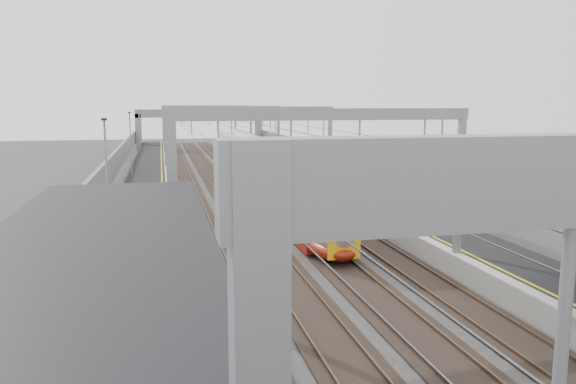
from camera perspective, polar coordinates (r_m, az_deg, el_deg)
name	(u,v)px	position (r m, az deg, el deg)	size (l,w,h in m)	color
platform_left	(147,196)	(46.26, -14.13, -0.41)	(4.00, 120.00, 1.00)	black
platform_right	(338,189)	(48.54, 5.10, 0.26)	(4.00, 120.00, 1.00)	black
tracks	(246,198)	(46.81, -4.27, -0.61)	(11.40, 140.00, 0.20)	black
overhead_line	(235,122)	(52.75, -5.42, 7.10)	(13.00, 140.00, 6.60)	gray
overbridge	(200,118)	(100.93, -8.98, 7.40)	(22.00, 2.20, 6.90)	slate
wall_left	(105,184)	(46.30, -18.14, 0.80)	(0.30, 120.00, 3.20)	slate
wall_right	(373,176)	(49.46, 8.65, 1.64)	(0.30, 120.00, 3.20)	slate
train	(263,174)	(47.02, -2.54, 1.82)	(2.53, 46.12, 4.01)	maroon
signal_green	(175,150)	(67.90, -11.42, 4.20)	(0.32, 0.32, 3.48)	black
signal_red_near	(246,149)	(68.22, -4.33, 4.38)	(0.32, 0.32, 3.48)	black
signal_red_far	(257,146)	(73.45, -3.20, 4.71)	(0.32, 0.32, 3.48)	black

